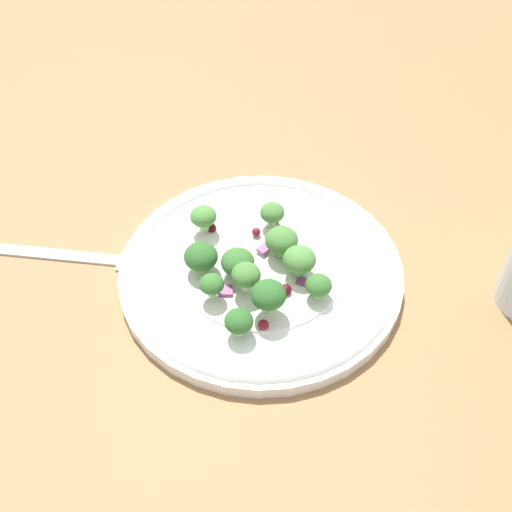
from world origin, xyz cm
name	(u,v)px	position (x,y,z in cm)	size (l,w,h in cm)	color
ground_plane	(253,268)	(0.00, 0.00, -1.00)	(180.00, 180.00, 2.00)	olive
plate	(256,270)	(-0.46, -1.90, 0.86)	(24.81, 24.81, 1.70)	white
dressing_pool	(256,267)	(-0.46, -1.90, 1.30)	(14.39, 14.39, 0.20)	white
broccoli_floret_0	(282,241)	(2.08, -1.44, 3.19)	(2.88, 2.88, 2.91)	#8EB77A
broccoli_floret_1	(272,213)	(2.72, 2.24, 3.05)	(2.24, 2.24, 2.27)	#8EB77A
broccoli_floret_2	(238,263)	(-2.26, -2.28, 2.93)	(2.83, 2.83, 2.86)	#9EC684
broccoli_floret_3	(246,275)	(-2.25, -4.27, 3.42)	(2.43, 2.43, 2.46)	#ADD18E
broccoli_floret_4	(239,322)	(-4.27, -8.06, 2.82)	(2.29, 2.29, 2.32)	#ADD18E
broccoli_floret_5	(201,257)	(-4.98, -0.68, 3.06)	(2.89, 2.89, 2.92)	#8EB77A
broccoli_floret_6	(268,296)	(-1.42, -7.10, 3.68)	(2.83, 2.83, 2.87)	#8EB77A
broccoli_floret_7	(203,217)	(-3.32, 3.79, 3.26)	(2.37, 2.37, 2.40)	#ADD18E
broccoli_floret_8	(299,260)	(2.62, -4.05, 3.14)	(2.80, 2.80, 2.83)	#8EB77A
broccoli_floret_9	(212,285)	(-5.11, -3.99, 3.17)	(2.03, 2.03, 2.06)	#8EB77A
broccoli_floret_10	(318,286)	(3.09, -6.90, 2.74)	(2.20, 2.20, 2.23)	#ADD18E
cranberry_0	(211,228)	(-2.64, 3.81, 1.65)	(0.89, 0.89, 0.89)	#4C0A14
cranberry_1	(275,221)	(3.11, 2.57, 1.63)	(0.81, 0.81, 0.81)	maroon
cranberry_2	(256,232)	(0.91, 1.62, 1.87)	(0.79, 0.79, 0.79)	maroon
cranberry_3	(263,325)	(-2.27, -8.22, 1.66)	(0.89, 0.89, 0.89)	maroon
cranberry_4	(286,290)	(0.78, -5.56, 1.73)	(0.98, 0.98, 0.98)	#4C0A14
onion_bit_0	(303,282)	(2.60, -5.05, 1.39)	(1.07, 0.91, 0.32)	#843D75
onion_bit_1	(225,291)	(-3.90, -3.69, 1.56)	(1.10, 1.25, 0.34)	#934C84
onion_bit_2	(239,260)	(-1.66, -0.90, 1.59)	(1.07, 1.24, 0.38)	#A35B93
onion_bit_3	(264,249)	(0.83, -0.58, 1.78)	(1.11, 0.88, 0.40)	#A35B93
fork	(71,255)	(-15.33, 6.42, 0.25)	(17.21, 10.45, 0.50)	silver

